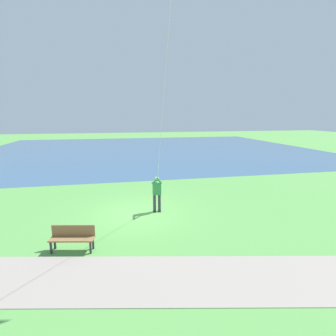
% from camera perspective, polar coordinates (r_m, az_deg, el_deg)
% --- Properties ---
extents(ground_plane, '(120.00, 120.00, 0.00)m').
position_cam_1_polar(ground_plane, '(12.90, -6.41, -9.74)').
color(ground_plane, '#569947').
extents(lake_water, '(36.00, 44.00, 0.01)m').
position_cam_1_polar(lake_water, '(36.87, -3.93, 4.12)').
color(lake_water, '#385B7F').
rests_on(lake_water, ground).
extents(walkway_path, '(8.79, 31.83, 0.02)m').
position_cam_1_polar(walkway_path, '(8.42, 12.65, -22.19)').
color(walkway_path, gray).
rests_on(walkway_path, ground).
extents(person_kite_flyer, '(0.62, 0.52, 1.83)m').
position_cam_1_polar(person_kite_flyer, '(12.74, -2.41, -4.97)').
color(person_kite_flyer, '#232328').
rests_on(person_kite_flyer, ground).
extents(park_bench_near_walkway, '(0.73, 1.56, 0.88)m').
position_cam_1_polar(park_bench_near_walkway, '(9.98, -19.90, -13.70)').
color(park_bench_near_walkway, olive).
rests_on(park_bench_near_walkway, ground).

